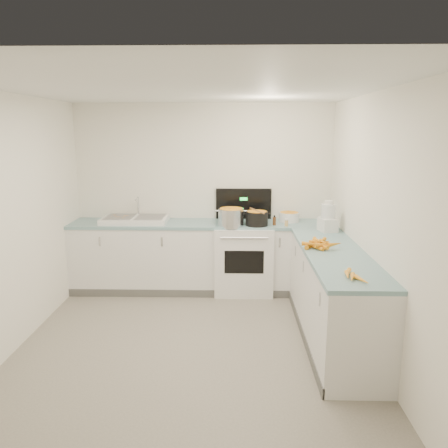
{
  "coord_description": "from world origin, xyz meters",
  "views": [
    {
      "loc": [
        0.42,
        -3.97,
        2.15
      ],
      "look_at": [
        0.3,
        1.1,
        1.05
      ],
      "focal_mm": 35.0,
      "sensor_mm": 36.0,
      "label": 1
    }
  ],
  "objects_px": {
    "stove": "(244,257)",
    "steel_pot": "(231,218)",
    "black_pot": "(257,219)",
    "mixing_bowl": "(289,217)",
    "sink": "(135,219)",
    "extract_bottle": "(274,221)",
    "food_processor": "(328,218)",
    "spice_jar": "(286,223)"
  },
  "relations": [
    {
      "from": "stove",
      "to": "mixing_bowl",
      "type": "bearing_deg",
      "value": 9.54
    },
    {
      "from": "stove",
      "to": "food_processor",
      "type": "height_order",
      "value": "stove"
    },
    {
      "from": "stove",
      "to": "food_processor",
      "type": "distance_m",
      "value": 1.27
    },
    {
      "from": "stove",
      "to": "steel_pot",
      "type": "distance_m",
      "value": 0.61
    },
    {
      "from": "steel_pot",
      "to": "mixing_bowl",
      "type": "distance_m",
      "value": 0.82
    },
    {
      "from": "stove",
      "to": "sink",
      "type": "relative_size",
      "value": 1.58
    },
    {
      "from": "sink",
      "to": "black_pot",
      "type": "relative_size",
      "value": 3.01
    },
    {
      "from": "steel_pot",
      "to": "mixing_bowl",
      "type": "relative_size",
      "value": 1.2
    },
    {
      "from": "sink",
      "to": "food_processor",
      "type": "height_order",
      "value": "food_processor"
    },
    {
      "from": "sink",
      "to": "food_processor",
      "type": "xyz_separation_m",
      "value": [
        2.46,
        -0.47,
        0.12
      ]
    },
    {
      "from": "food_processor",
      "to": "sink",
      "type": "bearing_deg",
      "value": 169.08
    },
    {
      "from": "stove",
      "to": "steel_pot",
      "type": "relative_size",
      "value": 4.16
    },
    {
      "from": "extract_bottle",
      "to": "food_processor",
      "type": "relative_size",
      "value": 0.29
    },
    {
      "from": "stove",
      "to": "black_pot",
      "type": "relative_size",
      "value": 4.77
    },
    {
      "from": "mixing_bowl",
      "to": "spice_jar",
      "type": "height_order",
      "value": "mixing_bowl"
    },
    {
      "from": "mixing_bowl",
      "to": "black_pot",
      "type": "bearing_deg",
      "value": -150.28
    },
    {
      "from": "black_pot",
      "to": "mixing_bowl",
      "type": "distance_m",
      "value": 0.51
    },
    {
      "from": "stove",
      "to": "steel_pot",
      "type": "bearing_deg",
      "value": -137.23
    },
    {
      "from": "stove",
      "to": "extract_bottle",
      "type": "xyz_separation_m",
      "value": [
        0.39,
        -0.13,
        0.52
      ]
    },
    {
      "from": "stove",
      "to": "food_processor",
      "type": "relative_size",
      "value": 3.62
    },
    {
      "from": "spice_jar",
      "to": "steel_pot",
      "type": "bearing_deg",
      "value": 177.66
    },
    {
      "from": "black_pot",
      "to": "steel_pot",
      "type": "bearing_deg",
      "value": -179.5
    },
    {
      "from": "sink",
      "to": "spice_jar",
      "type": "xyz_separation_m",
      "value": [
        1.99,
        -0.2,
        0.0
      ]
    },
    {
      "from": "food_processor",
      "to": "steel_pot",
      "type": "bearing_deg",
      "value": 165.53
    },
    {
      "from": "steel_pot",
      "to": "food_processor",
      "type": "distance_m",
      "value": 1.22
    },
    {
      "from": "steel_pot",
      "to": "sink",
      "type": "bearing_deg",
      "value": 172.4
    },
    {
      "from": "sink",
      "to": "extract_bottle",
      "type": "relative_size",
      "value": 8.03
    },
    {
      "from": "sink",
      "to": "mixing_bowl",
      "type": "relative_size",
      "value": 3.15
    },
    {
      "from": "sink",
      "to": "black_pot",
      "type": "distance_m",
      "value": 1.62
    },
    {
      "from": "sink",
      "to": "black_pot",
      "type": "bearing_deg",
      "value": -5.95
    },
    {
      "from": "sink",
      "to": "extract_bottle",
      "type": "bearing_deg",
      "value": -4.68
    },
    {
      "from": "stove",
      "to": "black_pot",
      "type": "xyz_separation_m",
      "value": [
        0.16,
        -0.15,
        0.55
      ]
    },
    {
      "from": "steel_pot",
      "to": "black_pot",
      "type": "distance_m",
      "value": 0.33
    },
    {
      "from": "mixing_bowl",
      "to": "food_processor",
      "type": "xyz_separation_m",
      "value": [
        0.4,
        -0.56,
        0.1
      ]
    },
    {
      "from": "mixing_bowl",
      "to": "spice_jar",
      "type": "xyz_separation_m",
      "value": [
        -0.07,
        -0.29,
        -0.02
      ]
    },
    {
      "from": "black_pot",
      "to": "extract_bottle",
      "type": "height_order",
      "value": "black_pot"
    },
    {
      "from": "mixing_bowl",
      "to": "extract_bottle",
      "type": "height_order",
      "value": "mixing_bowl"
    },
    {
      "from": "sink",
      "to": "mixing_bowl",
      "type": "height_order",
      "value": "sink"
    },
    {
      "from": "extract_bottle",
      "to": "spice_jar",
      "type": "bearing_deg",
      "value": -18.24
    },
    {
      "from": "black_pot",
      "to": "mixing_bowl",
      "type": "bearing_deg",
      "value": 29.72
    },
    {
      "from": "sink",
      "to": "steel_pot",
      "type": "height_order",
      "value": "sink"
    },
    {
      "from": "extract_bottle",
      "to": "mixing_bowl",
      "type": "bearing_deg",
      "value": 47.45
    }
  ]
}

